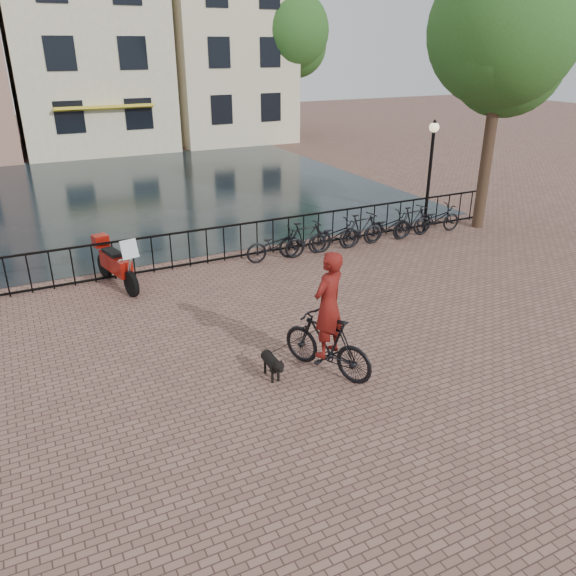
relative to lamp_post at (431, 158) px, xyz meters
name	(u,v)px	position (x,y,z in m)	size (l,w,h in m)	color
ground	(371,423)	(-7.20, -7.60, -2.38)	(100.00, 100.00, 0.00)	brown
canal_water	(134,192)	(-7.20, 9.70, -2.38)	(20.00, 20.00, 0.00)	black
railing	(207,246)	(-7.20, 0.40, -1.87)	(20.00, 0.05, 1.02)	black
canal_house_mid	(82,39)	(-6.70, 22.40, 3.52)	(8.00, 9.50, 11.80)	#C6B696
canal_house_right	(216,26)	(1.30, 22.40, 4.27)	(7.00, 9.00, 13.30)	beige
tree_near_right	(504,30)	(2.00, -0.30, 3.60)	(4.48, 4.48, 8.24)	black
tree_far_right	(289,31)	(4.80, 19.40, 3.97)	(4.76, 4.76, 8.76)	black
lamp_post	(431,158)	(0.00, 0.00, 0.00)	(0.30, 0.30, 3.45)	black
cyclist	(328,321)	(-7.07, -5.93, -1.33)	(1.35, 2.07, 2.75)	black
dog	(272,365)	(-8.05, -5.65, -2.12)	(0.28, 0.78, 0.52)	black
motorcycle	(115,259)	(-9.73, -0.12, -1.64)	(0.95, 2.13, 1.48)	#98130B
parked_bike_0	(276,245)	(-5.40, -0.20, -1.93)	(0.60, 1.72, 0.90)	black
parked_bike_1	(306,239)	(-4.45, -0.20, -1.88)	(0.47, 1.66, 1.00)	black
parked_bike_2	(334,236)	(-3.50, -0.20, -1.93)	(0.60, 1.72, 0.90)	black
parked_bike_3	(362,230)	(-2.55, -0.20, -1.88)	(0.47, 1.66, 1.00)	black
parked_bike_4	(388,227)	(-1.60, -0.20, -1.93)	(0.60, 1.72, 0.90)	black
parked_bike_5	(413,221)	(-0.65, -0.20, -1.88)	(0.47, 1.66, 1.00)	black
parked_bike_6	(436,219)	(0.30, -0.20, -1.93)	(0.60, 1.72, 0.90)	black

